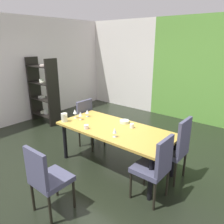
{
  "coord_description": "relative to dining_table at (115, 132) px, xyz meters",
  "views": [
    {
      "loc": [
        2.84,
        -2.91,
        2.19
      ],
      "look_at": [
        0.27,
        0.22,
        0.85
      ],
      "focal_mm": 35.0,
      "sensor_mm": 36.0,
      "label": 1
    }
  ],
  "objects": [
    {
      "name": "chair_right_near",
      "position": [
        0.97,
        -0.32,
        -0.12
      ],
      "size": [
        0.44,
        0.44,
        0.99
      ],
      "rotation": [
        0.0,
        0.0,
        1.57
      ],
      "color": "#43445C",
      "rests_on": "ground_plane"
    },
    {
      "name": "chair_left_far",
      "position": [
        -0.97,
        0.32,
        -0.12
      ],
      "size": [
        0.45,
        0.44,
        0.98
      ],
      "rotation": [
        0.0,
        0.0,
        -1.57
      ],
      "color": "#43445C",
      "rests_on": "ground_plane"
    },
    {
      "name": "wine_glass_left",
      "position": [
        -0.92,
        -0.09,
        0.21
      ],
      "size": [
        0.08,
        0.08,
        0.18
      ],
      "color": "silver",
      "rests_on": "dining_table"
    },
    {
      "name": "display_shelf",
      "position": [
        -2.94,
        0.58,
        0.2
      ],
      "size": [
        0.9,
        0.36,
        1.76
      ],
      "color": "black",
      "rests_on": "ground_plane"
    },
    {
      "name": "ground_plane",
      "position": [
        -0.68,
        0.19,
        -0.68
      ],
      "size": [
        5.73,
        6.22,
        0.02
      ],
      "primitive_type": "cube",
      "color": "black"
    },
    {
      "name": "cup_near_shelf",
      "position": [
        0.22,
        0.19,
        0.12
      ],
      "size": [
        0.07,
        0.07,
        0.08
      ],
      "primitive_type": "cylinder",
      "color": "white",
      "rests_on": "dining_table"
    },
    {
      "name": "dining_table",
      "position": [
        0.0,
        0.0,
        0.0
      ],
      "size": [
        2.06,
        0.93,
        0.75
      ],
      "color": "#BA943C",
      "rests_on": "ground_plane"
    },
    {
      "name": "left_interior_panel",
      "position": [
        -3.49,
        0.19,
        0.73
      ],
      "size": [
        0.1,
        6.22,
        2.81
      ],
      "primitive_type": "cube",
      "color": "silver",
      "rests_on": "ground_plane"
    },
    {
      "name": "back_panel_interior",
      "position": [
        -2.31,
        3.25,
        0.73
      ],
      "size": [
        2.46,
        0.1,
        2.81
      ],
      "primitive_type": "cube",
      "color": "silver",
      "rests_on": "ground_plane"
    },
    {
      "name": "cup_north",
      "position": [
        -0.36,
        -0.34,
        0.11
      ],
      "size": [
        0.08,
        0.08,
        0.07
      ],
      "primitive_type": "cylinder",
      "color": "white",
      "rests_on": "dining_table"
    },
    {
      "name": "wine_glass_corner",
      "position": [
        0.22,
        -0.29,
        0.18
      ],
      "size": [
        0.07,
        0.07,
        0.15
      ],
      "color": "silver",
      "rests_on": "dining_table"
    },
    {
      "name": "wine_glass_rear",
      "position": [
        -0.77,
        -0.08,
        0.19
      ],
      "size": [
        0.08,
        0.08,
        0.16
      ],
      "color": "silver",
      "rests_on": "dining_table"
    },
    {
      "name": "chair_head_near",
      "position": [
        0.02,
        -1.43,
        -0.13
      ],
      "size": [
        0.44,
        0.44,
        0.97
      ],
      "color": "#43445C",
      "rests_on": "ground_plane"
    },
    {
      "name": "serving_bowl_front",
      "position": [
        -0.02,
        0.3,
        0.1
      ],
      "size": [
        0.17,
        0.17,
        0.05
      ],
      "primitive_type": "cylinder",
      "color": "silver",
      "rests_on": "dining_table"
    },
    {
      "name": "chair_right_far",
      "position": [
        0.98,
        0.32,
        -0.09
      ],
      "size": [
        0.44,
        0.44,
        1.07
      ],
      "rotation": [
        0.0,
        0.0,
        1.57
      ],
      "color": "#43445C",
      "rests_on": "ground_plane"
    },
    {
      "name": "garden_window_panel",
      "position": [
        0.55,
        3.25,
        0.73
      ],
      "size": [
        3.27,
        0.1,
        2.81
      ],
      "primitive_type": "cube",
      "color": "#5F9E3D",
      "rests_on": "ground_plane"
    },
    {
      "name": "wine_glass_near_window",
      "position": [
        -0.8,
        0.12,
        0.18
      ],
      "size": [
        0.08,
        0.08,
        0.14
      ],
      "color": "silver",
      "rests_on": "dining_table"
    },
    {
      "name": "pitcher_east",
      "position": [
        -0.92,
        -0.35,
        0.16
      ],
      "size": [
        0.13,
        0.11,
        0.16
      ],
      "color": "silver",
      "rests_on": "dining_table"
    }
  ]
}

